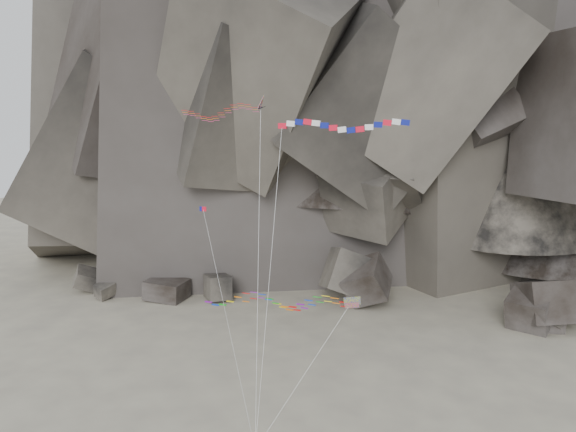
% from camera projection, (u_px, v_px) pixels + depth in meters
% --- Properties ---
extents(headland, '(110.00, 70.00, 84.00)m').
position_uv_depth(headland, '(347.00, 42.00, 109.10)').
color(headland, '#595249').
rests_on(headland, ground).
extents(boulder_field, '(78.70, 13.95, 9.32)m').
position_uv_depth(boulder_field, '(395.00, 297.00, 79.15)').
color(boulder_field, '#47423F').
rests_on(boulder_field, ground).
extents(delta_kite, '(9.26, 8.73, 27.23)m').
position_uv_depth(delta_kite, '(217.00, 112.00, 47.91)').
color(delta_kite, red).
rests_on(delta_kite, ground).
extents(banner_kite, '(10.74, 5.03, 25.16)m').
position_uv_depth(banner_kite, '(342.00, 127.00, 41.99)').
color(banner_kite, red).
rests_on(banner_kite, ground).
extents(parafoil_kite, '(15.08, 8.85, 10.43)m').
position_uv_depth(parafoil_kite, '(271.00, 300.00, 49.82)').
color(parafoil_kite, '#C6D40B').
rests_on(parafoil_kite, ground).
extents(pennant_kite, '(6.09, 5.10, 18.01)m').
position_uv_depth(pennant_kite, '(212.00, 251.00, 45.72)').
color(pennant_kite, red).
rests_on(pennant_kite, ground).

